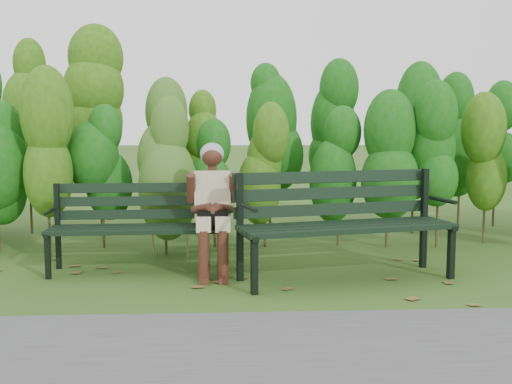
{
  "coord_description": "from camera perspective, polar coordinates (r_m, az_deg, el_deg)",
  "views": [
    {
      "loc": [
        -0.28,
        -5.14,
        1.35
      ],
      "look_at": [
        0.0,
        0.35,
        0.75
      ],
      "focal_mm": 42.0,
      "sensor_mm": 36.0,
      "label": 1
    }
  ],
  "objects": [
    {
      "name": "ground",
      "position": [
        5.32,
        0.2,
        -8.47
      ],
      "size": [
        80.0,
        80.0,
        0.0
      ],
      "primitive_type": "plane",
      "color": "#2C4918"
    },
    {
      "name": "hedge_band",
      "position": [
        7.01,
        -0.64,
        5.47
      ],
      "size": [
        11.04,
        1.67,
        2.42
      ],
      "color": "#47381E",
      "rests_on": "ground"
    },
    {
      "name": "leaf_litter",
      "position": [
        4.82,
        3.91,
        -10.0
      ],
      "size": [
        4.93,
        2.12,
        0.01
      ],
      "color": "brown",
      "rests_on": "ground"
    },
    {
      "name": "bench_left",
      "position": [
        5.73,
        -11.02,
        -2.59
      ],
      "size": [
        1.65,
        0.59,
        0.82
      ],
      "color": "black",
      "rests_on": "ground"
    },
    {
      "name": "bench_right",
      "position": [
        5.4,
        8.21,
        -2.22
      ],
      "size": [
        2.0,
        1.04,
        0.95
      ],
      "color": "black",
      "rests_on": "ground"
    },
    {
      "name": "seated_woman",
      "position": [
        5.51,
        -4.16,
        -0.8
      ],
      "size": [
        0.48,
        0.7,
        1.2
      ],
      "color": "beige",
      "rests_on": "ground"
    }
  ]
}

